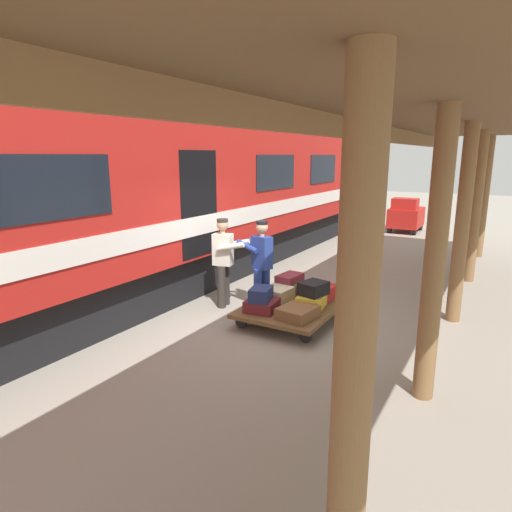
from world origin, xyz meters
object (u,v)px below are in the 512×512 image
at_px(suitcase_brown_leather, 298,312).
at_px(suitcase_red_plastic, 323,292).
at_px(suitcase_cream_canvas, 277,295).
at_px(suitcase_black_hardshell, 314,288).
at_px(train_car, 141,195).
at_px(suitcase_yellow_case, 311,301).
at_px(suitcase_burgundy_valise, 290,278).
at_px(suitcase_navy_fabric, 261,294).
at_px(luggage_cart, 294,307).
at_px(suitcase_maroon_trunk, 262,305).
at_px(porter_in_overalls, 261,263).
at_px(porter_by_door, 224,260).
at_px(suitcase_olive_duffel, 291,287).
at_px(baggage_tug, 406,215).

bearing_deg(suitcase_brown_leather, suitcase_red_plastic, -90.00).
relative_size(suitcase_cream_canvas, suitcase_black_hardshell, 1.07).
xyz_separation_m(train_car, suitcase_cream_canvas, (-3.14, -0.07, -1.65)).
bearing_deg(suitcase_yellow_case, suitcase_cream_canvas, 0.00).
bearing_deg(suitcase_black_hardshell, suitcase_burgundy_valise, -34.99).
bearing_deg(suitcase_burgundy_valise, suitcase_navy_fabric, 90.19).
xyz_separation_m(luggage_cart, suitcase_maroon_trunk, (0.33, 0.56, 0.14)).
xyz_separation_m(suitcase_brown_leather, porter_in_overalls, (1.07, -0.68, 0.56)).
distance_m(train_car, suitcase_red_plastic, 4.20).
bearing_deg(porter_by_door, train_car, 1.36).
height_order(suitcase_red_plastic, porter_in_overalls, porter_in_overalls).
distance_m(suitcase_maroon_trunk, suitcase_navy_fabric, 0.21).
distance_m(suitcase_brown_leather, suitcase_maroon_trunk, 0.67).
relative_size(suitcase_olive_duffel, porter_in_overalls, 0.27).
distance_m(suitcase_red_plastic, baggage_tug, 9.97).
relative_size(suitcase_brown_leather, porter_in_overalls, 0.36).
xyz_separation_m(suitcase_yellow_case, suitcase_burgundy_valise, (0.67, -0.52, 0.20)).
bearing_deg(suitcase_red_plastic, suitcase_yellow_case, 90.00).
bearing_deg(luggage_cart, train_car, 1.13).
xyz_separation_m(suitcase_maroon_trunk, porter_in_overalls, (0.41, -0.68, 0.55)).
bearing_deg(train_car, suitcase_black_hardshell, -178.45).
distance_m(suitcase_olive_duffel, porter_in_overalls, 0.79).
relative_size(luggage_cart, baggage_tug, 1.18).
bearing_deg(porter_by_door, suitcase_yellow_case, -179.34).
distance_m(suitcase_navy_fabric, suitcase_burgundy_valise, 1.11).
bearing_deg(porter_in_overalls, suitcase_red_plastic, -158.20).
bearing_deg(suitcase_yellow_case, train_car, 1.03).
relative_size(luggage_cart, suitcase_olive_duffel, 4.40).
xyz_separation_m(suitcase_brown_leather, suitcase_burgundy_valise, (0.67, -1.07, 0.22)).
relative_size(suitcase_red_plastic, baggage_tug, 0.31).
xyz_separation_m(suitcase_red_plastic, suitcase_burgundy_valise, (0.67, 0.04, 0.19)).
bearing_deg(luggage_cart, suitcase_olive_duffel, -59.04).
relative_size(suitcase_brown_leather, suitcase_olive_duffel, 1.32).
relative_size(suitcase_olive_duffel, porter_by_door, 0.27).
relative_size(train_car, suitcase_black_hardshell, 38.94).
bearing_deg(suitcase_yellow_case, suitcase_black_hardshell, -117.85).
xyz_separation_m(suitcase_yellow_case, suitcase_olive_duffel, (0.67, -0.56, 0.01)).
bearing_deg(suitcase_cream_canvas, suitcase_black_hardshell, -177.04).
bearing_deg(porter_by_door, suitcase_olive_duffel, -153.03).
xyz_separation_m(luggage_cart, porter_by_door, (1.47, 0.02, 0.69)).
relative_size(suitcase_maroon_trunk, suitcase_olive_duffel, 1.10).
bearing_deg(suitcase_yellow_case, porter_by_door, 0.66).
relative_size(suitcase_red_plastic, suitcase_navy_fabric, 1.15).
height_order(suitcase_red_plastic, suitcase_navy_fabric, suitcase_navy_fabric).
relative_size(suitcase_red_plastic, suitcase_burgundy_valise, 0.98).
distance_m(train_car, porter_by_door, 2.31).
height_order(luggage_cart, baggage_tug, baggage_tug).
distance_m(luggage_cart, suitcase_maroon_trunk, 0.66).
height_order(suitcase_cream_canvas, suitcase_black_hardshell, suitcase_black_hardshell).
xyz_separation_m(suitcase_black_hardshell, porter_by_door, (1.82, 0.06, 0.30)).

